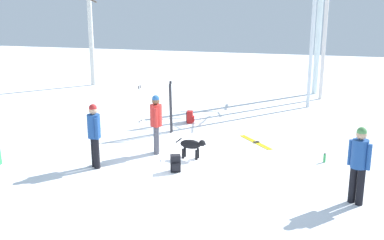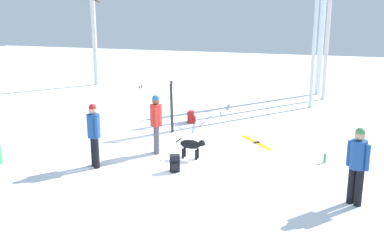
# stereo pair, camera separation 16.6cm
# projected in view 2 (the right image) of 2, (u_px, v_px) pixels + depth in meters

# --- Properties ---
(ground_plane) EXTENTS (60.00, 60.00, 0.00)m
(ground_plane) POSITION_uv_depth(u_px,v_px,m) (182.00, 174.00, 11.37)
(ground_plane) COLOR white
(person_0) EXTENTS (0.34, 0.50, 1.72)m
(person_0) POSITION_uv_depth(u_px,v_px,m) (156.00, 120.00, 12.78)
(person_0) COLOR #4C4C56
(person_0) RESTS_ON ground_plane
(person_1) EXTENTS (0.46, 0.34, 1.72)m
(person_1) POSITION_uv_depth(u_px,v_px,m) (358.00, 161.00, 9.42)
(person_1) COLOR black
(person_1) RESTS_ON ground_plane
(person_2) EXTENTS (0.41, 0.38, 1.72)m
(person_2) POSITION_uv_depth(u_px,v_px,m) (94.00, 131.00, 11.66)
(person_2) COLOR black
(person_2) RESTS_ON ground_plane
(dog) EXTENTS (0.90, 0.23, 0.57)m
(dog) POSITION_uv_depth(u_px,v_px,m) (192.00, 145.00, 12.46)
(dog) COLOR black
(dog) RESTS_ON ground_plane
(ski_pair_planted_1) EXTENTS (0.07, 0.19, 1.76)m
(ski_pair_planted_1) POSITION_uv_depth(u_px,v_px,m) (172.00, 107.00, 14.89)
(ski_pair_planted_1) COLOR black
(ski_pair_planted_1) RESTS_ON ground_plane
(ski_pair_lying_0) EXTENTS (1.22, 1.36, 0.05)m
(ski_pair_lying_0) POSITION_uv_depth(u_px,v_px,m) (256.00, 142.00, 13.99)
(ski_pair_lying_0) COLOR yellow
(ski_pair_lying_0) RESTS_ON ground_plane
(ski_poles_0) EXTENTS (0.07, 0.26, 1.38)m
(ski_poles_0) POSITION_uv_depth(u_px,v_px,m) (141.00, 103.00, 16.21)
(ski_poles_0) COLOR #B2B2BC
(ski_poles_0) RESTS_ON ground_plane
(backpack_0) EXTENTS (0.32, 0.29, 0.44)m
(backpack_0) POSITION_uv_depth(u_px,v_px,m) (191.00, 117.00, 16.31)
(backpack_0) COLOR red
(backpack_0) RESTS_ON ground_plane
(backpack_1) EXTENTS (0.32, 0.34, 0.44)m
(backpack_1) POSITION_uv_depth(u_px,v_px,m) (175.00, 163.00, 11.53)
(backpack_1) COLOR black
(backpack_1) RESTS_ON ground_plane
(water_bottle_0) EXTENTS (0.07, 0.07, 0.26)m
(water_bottle_0) POSITION_uv_depth(u_px,v_px,m) (325.00, 159.00, 12.17)
(water_bottle_0) COLOR green
(water_bottle_0) RESTS_ON ground_plane
(birch_tree_0) EXTENTS (1.58, 1.59, 6.31)m
(birch_tree_0) POSITION_uv_depth(u_px,v_px,m) (93.00, 23.00, 23.42)
(birch_tree_0) COLOR silver
(birch_tree_0) RESTS_ON ground_plane
(birch_tree_1) EXTENTS (1.60, 1.37, 7.55)m
(birch_tree_1) POSITION_uv_depth(u_px,v_px,m) (316.00, 11.00, 17.89)
(birch_tree_1) COLOR silver
(birch_tree_1) RESTS_ON ground_plane
(birch_tree_2) EXTENTS (1.30, 1.30, 7.67)m
(birch_tree_2) POSITION_uv_depth(u_px,v_px,m) (323.00, 10.00, 20.70)
(birch_tree_2) COLOR silver
(birch_tree_2) RESTS_ON ground_plane
(birch_tree_3) EXTENTS (1.50, 1.46, 7.85)m
(birch_tree_3) POSITION_uv_depth(u_px,v_px,m) (330.00, 7.00, 19.44)
(birch_tree_3) COLOR silver
(birch_tree_3) RESTS_ON ground_plane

